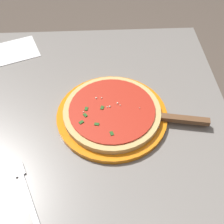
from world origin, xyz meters
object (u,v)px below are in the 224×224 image
object	(u,v)px
serving_plate	(112,115)
pizza_server	(169,118)
fork	(26,192)
pizza	(112,111)
napkin_folded_right	(16,50)

from	to	relation	value
serving_plate	pizza_server	distance (m)	0.15
pizza_server	fork	xyz separation A→B (m)	(0.18, -0.35, -0.02)
pizza	napkin_folded_right	bearing A→B (deg)	-135.03
pizza	pizza_server	bearing A→B (deg)	79.29
serving_plate	pizza_server	xyz separation A→B (m)	(0.03, 0.15, 0.01)
pizza_server	napkin_folded_right	distance (m)	0.57
pizza_server	napkin_folded_right	world-z (taller)	pizza_server
serving_plate	fork	xyz separation A→B (m)	(0.21, -0.20, -0.00)
serving_plate	napkin_folded_right	bearing A→B (deg)	-135.02
fork	napkin_folded_right	bearing A→B (deg)	-168.12
serving_plate	fork	distance (m)	0.29
serving_plate	napkin_folded_right	size ratio (longest dim) A/B	2.19
napkin_folded_right	fork	xyz separation A→B (m)	(0.52, 0.11, 0.00)
pizza_server	napkin_folded_right	bearing A→B (deg)	-126.42
serving_plate	pizza_server	world-z (taller)	pizza_server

